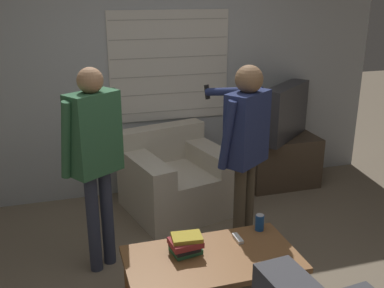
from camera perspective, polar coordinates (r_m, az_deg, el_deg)
name	(u,v)px	position (r m, az deg, el deg)	size (l,w,h in m)	color
wall_back	(154,77)	(4.85, -4.85, 8.44)	(5.20, 0.08, 2.55)	#ADB2B7
armchair_beige	(175,179)	(4.62, -2.16, -4.45)	(1.14, 1.10, 0.81)	beige
coffee_table	(212,262)	(3.15, 2.56, -14.69)	(1.17, 0.63, 0.45)	brown
tv_stand	(282,162)	(5.27, 11.33, -2.21)	(0.81, 0.44, 0.58)	#4C3D2D
tv	(285,112)	(5.10, 11.72, 4.00)	(0.78, 0.70, 0.60)	#2D2D33
person_left_standing	(94,148)	(3.47, -12.32, -0.45)	(0.50, 0.76, 1.64)	#33384C
person_right_standing	(245,137)	(3.68, 6.80, 0.90)	(0.50, 0.82, 1.61)	#4C4233
book_stack	(186,244)	(3.13, -0.82, -12.61)	(0.23, 0.21, 0.14)	#33754C
soda_can	(260,222)	(3.44, 8.59, -9.82)	(0.07, 0.07, 0.13)	#194C9E
spare_remote	(238,238)	(3.32, 5.83, -11.84)	(0.04, 0.13, 0.02)	white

